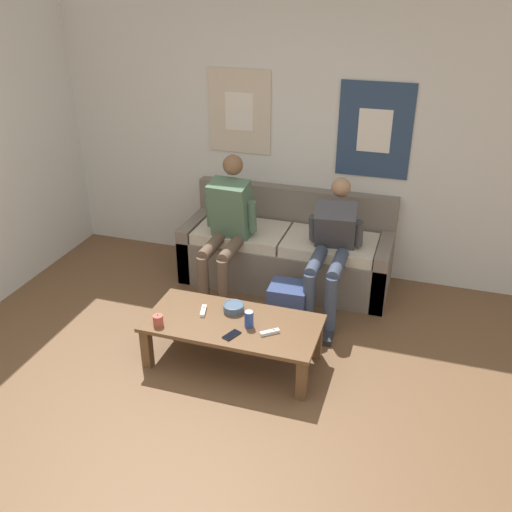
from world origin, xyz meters
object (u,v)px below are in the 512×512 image
object	(u,v)px
person_seated_adult	(227,225)
pillar_candle	(158,320)
game_controller_near_right	(203,311)
coffee_table	(233,328)
cell_phone	(232,335)
game_controller_near_left	(270,332)
person_seated_teen	(331,245)
drink_can_blue	(249,319)
ceramic_bowl	(234,307)
couch	(287,252)
backpack	(288,306)

from	to	relation	value
person_seated_adult	pillar_candle	size ratio (longest dim) A/B	13.37
person_seated_adult	game_controller_near_right	size ratio (longest dim) A/B	8.48
coffee_table	cell_phone	world-z (taller)	cell_phone
pillar_candle	cell_phone	xyz separation A→B (m)	(0.55, 0.04, -0.04)
cell_phone	game_controller_near_left	bearing A→B (deg)	22.73
game_controller_near_right	cell_phone	world-z (taller)	game_controller_near_right
coffee_table	person_seated_teen	xyz separation A→B (m)	(0.53, 0.98, 0.31)
drink_can_blue	cell_phone	bearing A→B (deg)	-117.71
person_seated_teen	coffee_table	bearing A→B (deg)	-118.63
person_seated_teen	drink_can_blue	xyz separation A→B (m)	(-0.40, -0.99, -0.19)
coffee_table	game_controller_near_left	xyz separation A→B (m)	(0.30, -0.06, 0.06)
coffee_table	ceramic_bowl	size ratio (longest dim) A/B	7.87
game_controller_near_left	cell_phone	size ratio (longest dim) A/B	0.88
coffee_table	cell_phone	size ratio (longest dim) A/B	8.57
couch	coffee_table	size ratio (longest dim) A/B	1.48
couch	ceramic_bowl	xyz separation A→B (m)	(-0.09, -1.21, 0.10)
couch	person_seated_teen	xyz separation A→B (m)	(0.48, -0.38, 0.32)
coffee_table	game_controller_near_right	distance (m)	0.27
person_seated_teen	backpack	world-z (taller)	person_seated_teen
person_seated_adult	cell_phone	world-z (taller)	person_seated_adult
couch	coffee_table	world-z (taller)	couch
ceramic_bowl	game_controller_near_right	distance (m)	0.23
person_seated_teen	game_controller_near_left	bearing A→B (deg)	-102.35
pillar_candle	game_controller_near_left	world-z (taller)	pillar_candle
person_seated_teen	backpack	bearing A→B (deg)	-127.47
coffee_table	drink_can_blue	world-z (taller)	drink_can_blue
couch	coffee_table	bearing A→B (deg)	-92.28
game_controller_near_right	ceramic_bowl	bearing A→B (deg)	21.78
drink_can_blue	game_controller_near_right	xyz separation A→B (m)	(-0.39, 0.07, -0.05)
couch	drink_can_blue	world-z (taller)	couch
person_seated_teen	game_controller_near_right	size ratio (longest dim) A/B	7.45
person_seated_teen	ceramic_bowl	size ratio (longest dim) A/B	6.71
person_seated_teen	person_seated_adult	bearing A→B (deg)	-179.03
ceramic_bowl	game_controller_near_right	xyz separation A→B (m)	(-0.22, -0.09, -0.02)
person_seated_adult	pillar_candle	bearing A→B (deg)	-95.15
person_seated_adult	pillar_candle	xyz separation A→B (m)	(-0.11, -1.17, -0.28)
drink_can_blue	person_seated_teen	bearing A→B (deg)	68.14
couch	person_seated_adult	size ratio (longest dim) A/B	1.53
backpack	drink_can_blue	xyz separation A→B (m)	(-0.13, -0.64, 0.25)
ceramic_bowl	cell_phone	size ratio (longest dim) A/B	1.09
person_seated_adult	game_controller_near_left	xyz separation A→B (m)	(0.70, -1.02, -0.31)
game_controller_near_left	cell_phone	bearing A→B (deg)	-157.27
pillar_candle	game_controller_near_left	xyz separation A→B (m)	(0.81, 0.14, -0.03)
couch	person_seated_adult	bearing A→B (deg)	-138.75
person_seated_teen	couch	bearing A→B (deg)	141.72
coffee_table	person_seated_adult	xyz separation A→B (m)	(-0.39, 0.96, 0.37)
person_seated_adult	cell_phone	bearing A→B (deg)	-68.30
person_seated_adult	drink_can_blue	xyz separation A→B (m)	(0.53, -0.98, -0.26)
game_controller_near_right	backpack	bearing A→B (deg)	47.78
coffee_table	backpack	distance (m)	0.69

